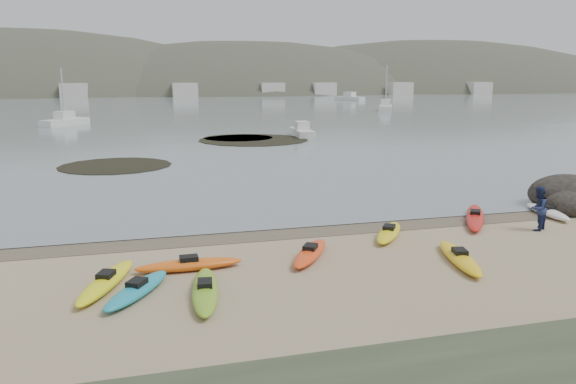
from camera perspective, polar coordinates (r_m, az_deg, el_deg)
name	(u,v)px	position (r m, az deg, el deg)	size (l,w,h in m)	color
ground	(288,229)	(22.16, 0.00, -3.80)	(600.00, 600.00, 0.00)	tan
wet_sand	(290,231)	(21.88, 0.21, -3.99)	(60.00, 60.00, 0.00)	brown
water	(145,87)	(320.72, -14.36, 10.27)	(1200.00, 1200.00, 0.00)	slate
kayaks	(306,256)	(18.45, 1.80, -6.47)	(23.55, 9.41, 0.34)	teal
person_east	(538,209)	(23.89, 24.07, -1.54)	(0.85, 0.66, 1.74)	navy
kelp_mats	(222,145)	(49.56, -6.75, 4.78)	(20.92, 21.97, 0.04)	black
moored_boats	(158,106)	(104.69, -13.05, 8.46)	(101.16, 83.86, 1.34)	silver
far_hills	(256,133)	(220.33, -3.30, 5.98)	(550.00, 135.00, 80.00)	#384235
far_town	(176,90)	(166.07, -11.30, 10.11)	(199.00, 5.00, 4.00)	beige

